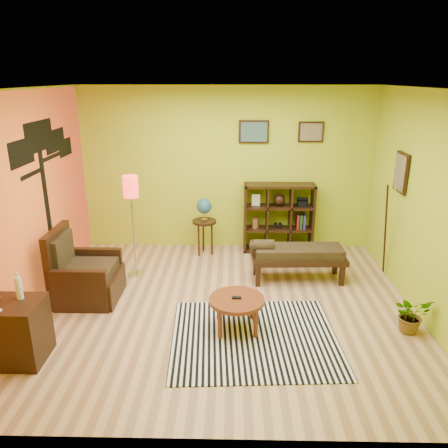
{
  "coord_description": "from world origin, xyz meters",
  "views": [
    {
      "loc": [
        0.11,
        -5.18,
        2.94
      ],
      "look_at": [
        -0.01,
        0.36,
        1.05
      ],
      "focal_mm": 35.0,
      "sensor_mm": 36.0,
      "label": 1
    }
  ],
  "objects_px": {
    "globe_table": "(204,213)",
    "armchair": "(84,278)",
    "potted_plant": "(411,318)",
    "side_cabinet": "(17,331)",
    "floor_lamp": "(131,196)",
    "bench": "(296,254)",
    "coffee_table": "(237,303)",
    "cube_shelf": "(279,218)"
  },
  "relations": [
    {
      "from": "globe_table",
      "to": "armchair",
      "type": "bearing_deg",
      "value": -133.87
    },
    {
      "from": "globe_table",
      "to": "potted_plant",
      "type": "distance_m",
      "value": 3.59
    },
    {
      "from": "side_cabinet",
      "to": "floor_lamp",
      "type": "xyz_separation_m",
      "value": [
        0.81,
        2.16,
        0.92
      ]
    },
    {
      "from": "floor_lamp",
      "to": "bench",
      "type": "distance_m",
      "value": 2.59
    },
    {
      "from": "coffee_table",
      "to": "cube_shelf",
      "type": "bearing_deg",
      "value": 73.58
    },
    {
      "from": "armchair",
      "to": "bench",
      "type": "bearing_deg",
      "value": 12.06
    },
    {
      "from": "coffee_table",
      "to": "bench",
      "type": "height_order",
      "value": "bench"
    },
    {
      "from": "floor_lamp",
      "to": "cube_shelf",
      "type": "xyz_separation_m",
      "value": [
        2.3,
        1.05,
        -0.67
      ]
    },
    {
      "from": "side_cabinet",
      "to": "floor_lamp",
      "type": "distance_m",
      "value": 2.49
    },
    {
      "from": "armchair",
      "to": "floor_lamp",
      "type": "xyz_separation_m",
      "value": [
        0.55,
        0.77,
        0.96
      ]
    },
    {
      "from": "floor_lamp",
      "to": "globe_table",
      "type": "height_order",
      "value": "floor_lamp"
    },
    {
      "from": "floor_lamp",
      "to": "potted_plant",
      "type": "distance_m",
      "value": 4.09
    },
    {
      "from": "armchair",
      "to": "potted_plant",
      "type": "distance_m",
      "value": 4.26
    },
    {
      "from": "globe_table",
      "to": "cube_shelf",
      "type": "distance_m",
      "value": 1.31
    },
    {
      "from": "bench",
      "to": "side_cabinet",
      "type": "bearing_deg",
      "value": -148.04
    },
    {
      "from": "globe_table",
      "to": "bench",
      "type": "height_order",
      "value": "globe_table"
    },
    {
      "from": "floor_lamp",
      "to": "armchair",
      "type": "bearing_deg",
      "value": -125.53
    },
    {
      "from": "side_cabinet",
      "to": "potted_plant",
      "type": "xyz_separation_m",
      "value": [
        4.45,
        0.64,
        -0.17
      ]
    },
    {
      "from": "armchair",
      "to": "potted_plant",
      "type": "bearing_deg",
      "value": -10.16
    },
    {
      "from": "side_cabinet",
      "to": "cube_shelf",
      "type": "relative_size",
      "value": 0.83
    },
    {
      "from": "side_cabinet",
      "to": "bench",
      "type": "xyz_separation_m",
      "value": [
        3.25,
        2.03,
        0.07
      ]
    },
    {
      "from": "armchair",
      "to": "floor_lamp",
      "type": "height_order",
      "value": "floor_lamp"
    },
    {
      "from": "floor_lamp",
      "to": "globe_table",
      "type": "relative_size",
      "value": 1.58
    },
    {
      "from": "coffee_table",
      "to": "cube_shelf",
      "type": "distance_m",
      "value": 2.67
    },
    {
      "from": "armchair",
      "to": "globe_table",
      "type": "relative_size",
      "value": 1.02
    },
    {
      "from": "cube_shelf",
      "to": "bench",
      "type": "xyz_separation_m",
      "value": [
        0.14,
        -1.18,
        -0.19
      ]
    },
    {
      "from": "coffee_table",
      "to": "floor_lamp",
      "type": "distance_m",
      "value": 2.34
    },
    {
      "from": "armchair",
      "to": "globe_table",
      "type": "height_order",
      "value": "armchair"
    },
    {
      "from": "globe_table",
      "to": "cube_shelf",
      "type": "relative_size",
      "value": 0.82
    },
    {
      "from": "coffee_table",
      "to": "floor_lamp",
      "type": "xyz_separation_m",
      "value": [
        -1.55,
        1.5,
        0.91
      ]
    },
    {
      "from": "coffee_table",
      "to": "armchair",
      "type": "bearing_deg",
      "value": 160.77
    },
    {
      "from": "cube_shelf",
      "to": "potted_plant",
      "type": "relative_size",
      "value": 2.6
    },
    {
      "from": "bench",
      "to": "globe_table",
      "type": "bearing_deg",
      "value": 145.39
    },
    {
      "from": "coffee_table",
      "to": "cube_shelf",
      "type": "xyz_separation_m",
      "value": [
        0.75,
        2.55,
        0.25
      ]
    },
    {
      "from": "globe_table",
      "to": "bench",
      "type": "relative_size",
      "value": 0.69
    },
    {
      "from": "cube_shelf",
      "to": "globe_table",
      "type": "bearing_deg",
      "value": -171.45
    },
    {
      "from": "armchair",
      "to": "cube_shelf",
      "type": "xyz_separation_m",
      "value": [
        2.85,
        1.82,
        0.29
      ]
    },
    {
      "from": "coffee_table",
      "to": "bench",
      "type": "relative_size",
      "value": 0.47
    },
    {
      "from": "cube_shelf",
      "to": "bench",
      "type": "relative_size",
      "value": 0.84
    },
    {
      "from": "cube_shelf",
      "to": "potted_plant",
      "type": "distance_m",
      "value": 2.93
    },
    {
      "from": "armchair",
      "to": "globe_table",
      "type": "xyz_separation_m",
      "value": [
        1.56,
        1.63,
        0.44
      ]
    },
    {
      "from": "side_cabinet",
      "to": "potted_plant",
      "type": "bearing_deg",
      "value": 8.18
    }
  ]
}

